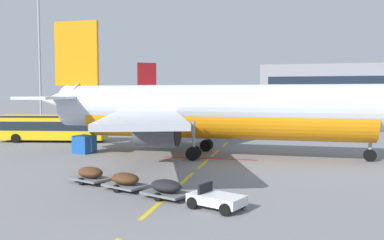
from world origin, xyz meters
TOP-DOWN VIEW (x-y plane):
  - apron_paint_markings at (18.00, 36.03)m, footprint 8.00×94.52m
  - airliner_foreground at (18.32, 23.63)m, footprint 34.71×34.62m
  - airliner_mid_left at (3.98, 87.55)m, footprint 33.58×31.37m
  - apron_shuttle_bus at (-1.37, 29.56)m, footprint 12.30×4.61m
  - baggage_train at (16.74, 9.61)m, footprint 11.22×5.98m
  - uld_cargo_container at (6.31, 22.47)m, footprint 1.95×1.93m
  - apron_light_mast_near at (-17.83, 52.12)m, footprint 1.80×1.80m
  - terminal_satellite at (50.02, 136.79)m, footprint 66.96×23.27m

SIDE VIEW (x-z plane):
  - apron_paint_markings at x=18.00m, z-range 0.00..0.01m
  - baggage_train at x=16.74m, z-range -0.04..1.10m
  - uld_cargo_container at x=6.31m, z-range 0.00..1.60m
  - apron_shuttle_bus at x=-1.37m, z-range 0.25..3.25m
  - airliner_foreground at x=18.32m, z-range -2.15..10.05m
  - airliner_mid_left at x=3.98m, z-range -2.25..10.50m
  - terminal_satellite at x=50.02m, z-range -0.78..15.95m
  - apron_light_mast_near at x=-17.83m, z-range 3.03..27.95m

